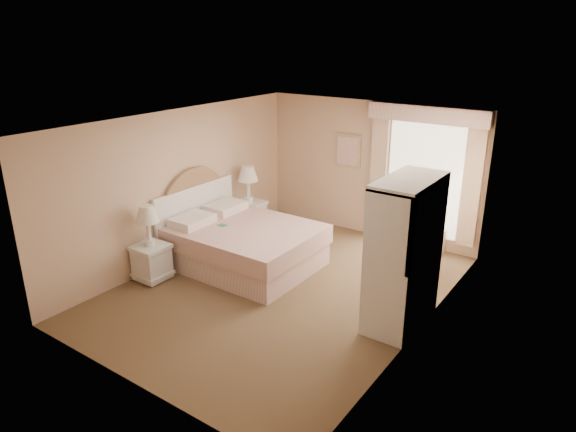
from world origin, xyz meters
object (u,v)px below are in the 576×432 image
Objects in this scene: nightstand_near at (151,253)px; armoire at (404,265)px; round_table at (417,236)px; bed at (238,242)px; nightstand_far at (249,209)px; cafe_chair at (428,230)px.

armoire reaches higher than nightstand_near.
armoire is (3.65, 1.06, 0.37)m from nightstand_near.
nightstand_near is 4.28m from round_table.
bed is 2.96m from armoire.
round_table is at bearing 43.09° from nightstand_near.
bed is 1.38m from nightstand_far.
bed is at bearing -155.40° from cafe_chair.
nightstand_far is (-0.00, 2.39, 0.04)m from nightstand_near.
nightstand_near is at bearing -90.00° from nightstand_far.
armoire is at bearing -20.00° from nightstand_far.
nightstand_near is 1.68× the size of round_table.
armoire is at bearing -74.33° from round_table.
bed is 2.95m from round_table.
nightstand_far is 3.17m from round_table.
round_table is (3.13, 0.54, -0.02)m from nightstand_far.
cafe_chair reaches higher than round_table.
nightstand_far is at bearing -179.85° from cafe_chair.
cafe_chair is at bearing 42.58° from nightstand_near.
armoire reaches higher than bed.
armoire reaches higher than cafe_chair.
bed is at bearing 58.97° from nightstand_near.
bed is at bearing -58.13° from nightstand_far.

